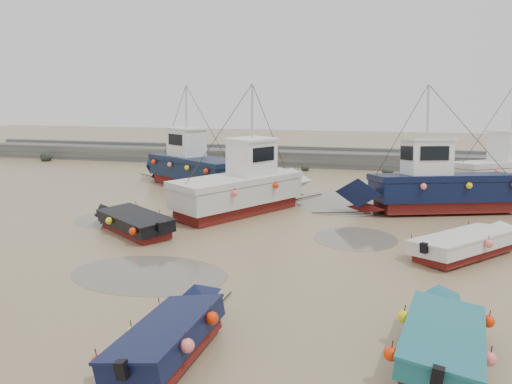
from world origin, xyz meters
TOP-DOWN VIEW (x-y plane):
  - ground at (0.00, 0.00)m, footprint 120.00×120.00m
  - seawall at (0.05, 21.99)m, footprint 60.00×4.92m
  - puddle_a at (-2.81, -3.24)m, footprint 5.31×5.31m
  - puddle_b at (3.56, 2.50)m, footprint 3.40×3.40m
  - puddle_c at (-7.55, 2.96)m, footprint 3.76×3.76m
  - puddle_d at (2.88, 9.36)m, footprint 5.66×5.66m
  - dinghy_1 at (0.01, -7.63)m, footprint 2.14×5.70m
  - dinghy_2 at (5.86, -6.40)m, footprint 2.59×5.79m
  - dinghy_3 at (7.75, 1.33)m, footprint 5.16×5.47m
  - dinghy_4 at (-5.77, 1.30)m, footprint 5.61×4.33m
  - cabin_boat_0 at (-7.24, 11.95)m, footprint 9.14×6.40m
  - cabin_boat_1 at (-1.91, 5.98)m, footprint 6.38×9.08m
  - cabin_boat_2 at (7.05, 8.09)m, footprint 10.12×5.06m
  - cabin_boat_3 at (11.94, 14.55)m, footprint 8.29×5.84m
  - person at (-2.91, 6.93)m, footprint 0.65×0.49m

SIDE VIEW (x-z plane):
  - ground at x=0.00m, z-range 0.00..0.00m
  - person at x=-2.91m, z-range -0.79..0.79m
  - puddle_a at x=-2.81m, z-range 0.00..0.01m
  - puddle_b at x=3.56m, z-range 0.00..0.01m
  - puddle_c at x=-7.55m, z-range 0.00..0.01m
  - puddle_d at x=2.88m, z-range 0.00..0.01m
  - dinghy_3 at x=7.75m, z-range -0.18..1.25m
  - dinghy_4 at x=-5.77m, z-range -0.17..1.25m
  - dinghy_2 at x=5.86m, z-range -0.16..1.26m
  - dinghy_1 at x=0.01m, z-range -0.16..1.27m
  - seawall at x=0.05m, z-range -0.12..1.38m
  - cabin_boat_2 at x=7.05m, z-range -1.78..4.44m
  - cabin_boat_0 at x=-7.24m, z-range -1.77..4.45m
  - cabin_boat_1 at x=-1.91m, z-range -1.77..4.45m
  - cabin_boat_3 at x=11.94m, z-range -1.73..4.49m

